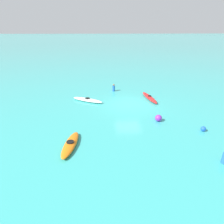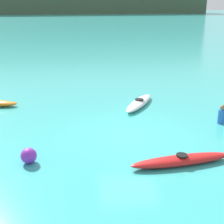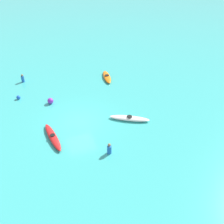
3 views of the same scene
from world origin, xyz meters
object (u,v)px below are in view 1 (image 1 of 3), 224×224
kayak_orange (70,144)px  buoy_blue (203,129)px  buoy_purple (158,118)px  person_by_kayaks (114,88)px  kayak_white (88,100)px  kayak_red (149,97)px

kayak_orange → buoy_blue: size_ratio=8.14×
buoy_purple → person_by_kayaks: size_ratio=0.62×
kayak_white → buoy_blue: buoy_blue is taller
kayak_white → buoy_purple: buoy_purple is taller
kayak_red → kayak_white: bearing=92.5°
kayak_white → buoy_blue: size_ratio=8.81×
kayak_red → person_by_kayaks: bearing=50.3°
person_by_kayaks → kayak_white: bearing=138.1°
kayak_white → kayak_red: (0.29, -6.51, -0.00)m
buoy_blue → kayak_white: bearing=52.5°
kayak_white → buoy_purple: size_ratio=6.06×
kayak_white → person_by_kayaks: person_by_kayaks is taller
buoy_blue → person_by_kayaks: 11.49m
kayak_red → person_by_kayaks: (2.97, 3.58, 0.22)m
buoy_purple → person_by_kayaks: (8.13, 2.99, 0.11)m
person_by_kayaks → kayak_red: bearing=-129.7°
kayak_orange → buoy_blue: bearing=-82.1°
kayak_orange → buoy_purple: (3.11, -6.58, 0.11)m
kayak_white → buoy_purple: 7.66m
buoy_blue → person_by_kayaks: (9.93, 5.76, 0.20)m
kayak_orange → buoy_blue: 9.44m
kayak_red → kayak_orange: (-8.27, 7.17, 0.00)m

